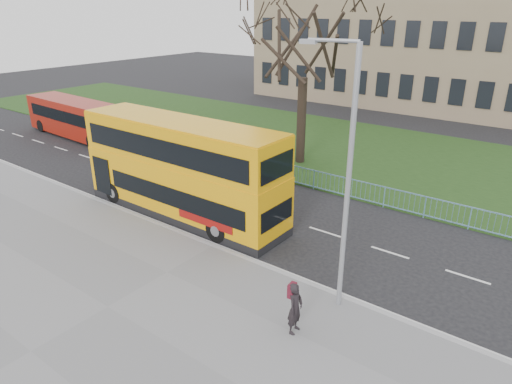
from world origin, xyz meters
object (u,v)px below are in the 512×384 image
yellow_bus (182,166)px  pedestrian (295,308)px  street_lamp (345,174)px  red_bus (78,118)px

yellow_bus → pedestrian: 9.96m
pedestrian → street_lamp: street_lamp is taller
red_bus → street_lamp: 26.67m
red_bus → street_lamp: size_ratio=1.26×
street_lamp → yellow_bus: bearing=157.2°
pedestrian → street_lamp: bearing=-14.4°
red_bus → street_lamp: street_lamp is taller
yellow_bus → red_bus: bearing=162.8°
yellow_bus → red_bus: 17.02m
red_bus → pedestrian: 26.80m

